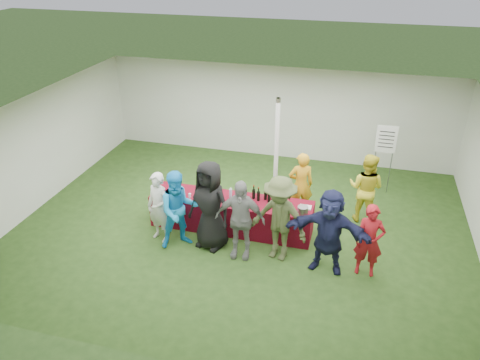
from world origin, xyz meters
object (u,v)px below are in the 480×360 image
(customer_0, at_px, (159,207))
(customer_4, at_px, (279,219))
(customer_2, at_px, (210,205))
(customer_3, at_px, (240,219))
(serving_table, at_px, (231,214))
(customer_6, at_px, (369,241))
(staff_pourer, at_px, (301,185))
(staff_back, at_px, (366,188))
(customer_1, at_px, (179,210))
(wine_list_sign, at_px, (386,144))
(dump_bucket, at_px, (303,210))
(customer_5, at_px, (329,231))

(customer_0, xyz_separation_m, customer_4, (2.58, 0.01, 0.13))
(customer_2, bearing_deg, customer_3, 1.36)
(serving_table, bearing_deg, customer_6, -15.99)
(customer_2, xyz_separation_m, customer_6, (3.21, -0.11, -0.22))
(customer_3, bearing_deg, staff_pourer, 60.74)
(customer_6, bearing_deg, customer_3, -178.06)
(staff_pourer, height_order, staff_back, staff_back)
(staff_back, distance_m, customer_6, 1.98)
(customer_1, height_order, customer_6, customer_1)
(staff_pourer, bearing_deg, customer_2, 27.50)
(wine_list_sign, relative_size, customer_4, 0.98)
(serving_table, height_order, customer_0, customer_0)
(customer_6, bearing_deg, customer_2, 178.30)
(staff_pourer, xyz_separation_m, customer_3, (-0.94, -1.90, 0.07))
(customer_2, bearing_deg, customer_6, 14.36)
(customer_3, height_order, customer_6, customer_3)
(wine_list_sign, bearing_deg, customer_4, -120.05)
(dump_bucket, bearing_deg, customer_1, -164.88)
(dump_bucket, bearing_deg, customer_3, -148.64)
(customer_6, bearing_deg, staff_back, 93.93)
(customer_1, xyz_separation_m, customer_3, (1.31, -0.04, 0.00))
(customer_1, bearing_deg, customer_0, 136.47)
(staff_back, height_order, customer_3, customer_3)
(customer_0, distance_m, customer_1, 0.51)
(customer_5, bearing_deg, staff_back, 78.10)
(customer_0, distance_m, customer_6, 4.33)
(staff_back, distance_m, customer_4, 2.52)
(staff_pourer, distance_m, customer_6, 2.41)
(serving_table, height_order, staff_pourer, staff_pourer)
(staff_pourer, xyz_separation_m, customer_6, (1.58, -1.82, -0.05))
(customer_2, bearing_deg, staff_pourer, 62.83)
(wine_list_sign, xyz_separation_m, customer_1, (-4.08, -3.54, -0.45))
(wine_list_sign, distance_m, customer_1, 5.42)
(wine_list_sign, height_order, customer_5, wine_list_sign)
(wine_list_sign, bearing_deg, customer_5, -105.77)
(dump_bucket, relative_size, customer_2, 0.11)
(staff_pourer, distance_m, customer_4, 1.78)
(customer_3, distance_m, customer_5, 1.76)
(customer_1, xyz_separation_m, customer_4, (2.08, 0.09, 0.06))
(customer_4, distance_m, customer_5, 0.99)
(serving_table, xyz_separation_m, customer_2, (-0.24, -0.74, 0.60))
(serving_table, relative_size, customer_2, 1.85)
(staff_pourer, relative_size, customer_1, 0.92)
(customer_2, relative_size, customer_5, 1.11)
(customer_0, xyz_separation_m, customer_2, (1.12, 0.06, 0.19))
(staff_back, distance_m, customer_0, 4.62)
(customer_0, bearing_deg, customer_3, 15.17)
(customer_5, relative_size, customer_6, 1.17)
(customer_1, bearing_deg, dump_bucket, -18.44)
(wine_list_sign, relative_size, customer_0, 1.14)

